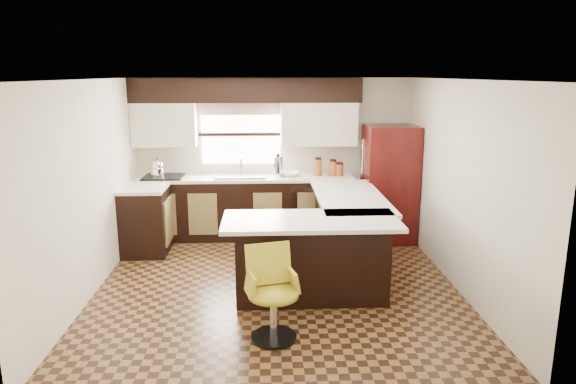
{
  "coord_description": "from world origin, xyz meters",
  "views": [
    {
      "loc": [
        -0.12,
        -5.7,
        2.47
      ],
      "look_at": [
        0.15,
        0.45,
        1.04
      ],
      "focal_mm": 32.0,
      "sensor_mm": 36.0,
      "label": 1
    }
  ],
  "objects_px": {
    "refrigerator": "(389,184)",
    "peninsula_return": "(311,260)",
    "peninsula_long": "(345,232)",
    "bar_chair": "(274,295)"
  },
  "relations": [
    {
      "from": "peninsula_return",
      "to": "refrigerator",
      "type": "bearing_deg",
      "value": 56.74
    },
    {
      "from": "refrigerator",
      "to": "bar_chair",
      "type": "relative_size",
      "value": 1.94
    },
    {
      "from": "peninsula_long",
      "to": "peninsula_return",
      "type": "distance_m",
      "value": 1.11
    },
    {
      "from": "peninsula_long",
      "to": "bar_chair",
      "type": "distance_m",
      "value": 2.11
    },
    {
      "from": "refrigerator",
      "to": "peninsula_return",
      "type": "bearing_deg",
      "value": -123.26
    },
    {
      "from": "refrigerator",
      "to": "bar_chair",
      "type": "bearing_deg",
      "value": -121.04
    },
    {
      "from": "peninsula_return",
      "to": "bar_chair",
      "type": "xyz_separation_m",
      "value": [
        -0.44,
        -0.9,
        -0.0
      ]
    },
    {
      "from": "peninsula_return",
      "to": "bar_chair",
      "type": "bearing_deg",
      "value": -115.68
    },
    {
      "from": "bar_chair",
      "to": "peninsula_return",
      "type": "bearing_deg",
      "value": 49.87
    },
    {
      "from": "peninsula_return",
      "to": "bar_chair",
      "type": "distance_m",
      "value": 1.0
    }
  ]
}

